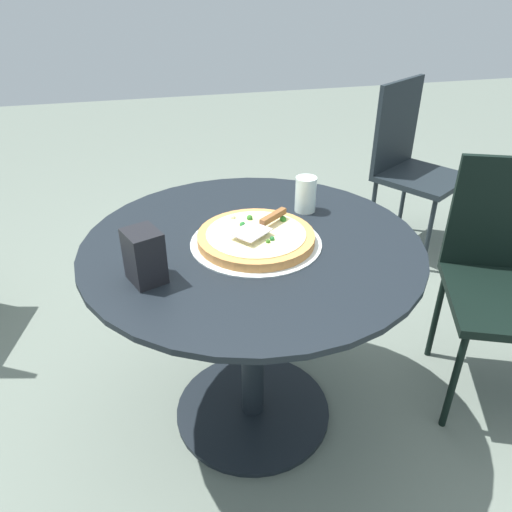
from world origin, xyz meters
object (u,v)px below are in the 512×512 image
Objects in this scene: patio_table at (252,297)px; napkin_dispenser at (144,256)px; drinking_cup at (306,194)px; pizza_on_tray at (256,238)px; patio_chair_near at (410,159)px; pizza_server at (263,223)px.

napkin_dispenser is (0.31, 0.13, 0.27)m from patio_table.
napkin_dispenser is at bearing 29.17° from drinking_cup.
pizza_on_tray is 0.42× the size of patio_chair_near.
patio_table is at bearing 42.52° from patio_chair_near.
pizza_on_tray reaches higher than patio_table.
pizza_on_tray is 0.27m from drinking_cup.
drinking_cup is 1.27m from patio_chair_near.
pizza_server is 1.71× the size of drinking_cup.
pizza_server reaches higher than pizza_on_tray.
patio_table is at bearing 0.12° from pizza_server.
napkin_dispenser is (0.32, 0.12, 0.05)m from pizza_on_tray.
patio_table is 0.37m from drinking_cup.
patio_table is 8.67× the size of drinking_cup.
pizza_on_tray is at bearing -90.52° from napkin_dispenser.
pizza_on_tray is 1.95× the size of pizza_server.
napkin_dispenser is at bearing 23.10° from patio_table.
drinking_cup is at bearing -140.27° from pizza_on_tray.
patio_table is 7.13× the size of napkin_dispenser.
napkin_dispenser reaches higher than drinking_cup.
drinking_cup is at bearing -82.13° from napkin_dispenser.
patio_table is 0.21m from pizza_on_tray.
napkin_dispenser reaches higher than pizza_on_tray.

